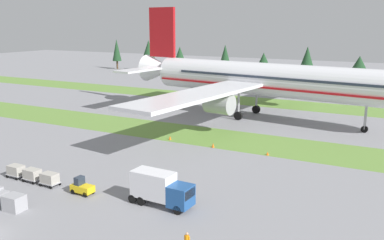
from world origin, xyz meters
The scene contains 13 objects.
grass_strip_near centered at (0.00, 40.71, 0.00)m, with size 320.00×11.49×0.01m, color olive.
grass_strip_far centered at (0.00, 75.68, 0.00)m, with size 320.00×11.49×0.01m, color olive.
airliner centered at (5.53, 58.40, 7.91)m, with size 58.08×71.87×22.07m.
baggage_tug centered at (1.15, 11.84, 0.81)m, with size 2.63×1.36×1.97m.
cargo_dolly_lead centered at (-3.87, 11.94, 0.92)m, with size 2.23×1.55×1.55m.
cargo_dolly_second centered at (-6.77, 12.01, 0.92)m, with size 2.23×1.55×1.55m.
cargo_dolly_third centered at (-9.67, 12.07, 0.92)m, with size 2.23×1.55×1.55m.
catering_truck centered at (10.58, 13.31, 1.95)m, with size 7.03×2.53×3.58m.
uld_container_3 centered at (-2.02, 5.35, 0.81)m, with size 2.00×1.60×1.63m, color #A3A3A8.
taxiway_marker_0 centered at (6.38, 35.23, 0.34)m, with size 0.44×0.44×0.69m, color orange.
taxiway_marker_1 centered at (15.01, 35.40, 0.24)m, with size 0.44×0.44×0.48m, color orange.
taxiway_marker_2 centered at (-1.76, 36.02, 0.32)m, with size 0.44×0.44×0.64m, color orange.
distant_tree_line centered at (2.26, 122.90, 6.70)m, with size 158.31×11.23×12.21m.
Camera 1 is at (32.91, -22.11, 18.71)m, focal length 40.02 mm.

